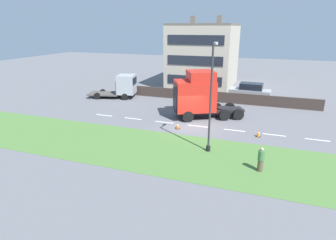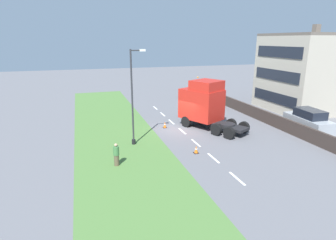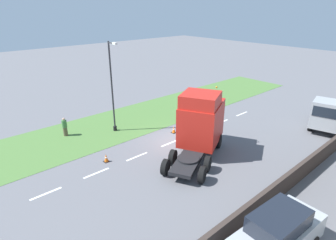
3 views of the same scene
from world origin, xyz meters
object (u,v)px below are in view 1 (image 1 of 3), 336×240
(lorry_cab, at_px, (197,95))
(lamp_post, at_px, (211,103))
(traffic_cone_lead, at_px, (258,133))
(flatbed_truck, at_px, (123,86))
(traffic_cone_trailing, at_px, (178,126))
(parked_car, at_px, (250,92))
(pedestrian, at_px, (261,160))

(lorry_cab, distance_m, lamp_post, 7.80)
(lorry_cab, height_order, lamp_post, lamp_post)
(traffic_cone_lead, bearing_deg, flatbed_truck, 64.17)
(flatbed_truck, xyz_separation_m, traffic_cone_trailing, (-8.34, -9.71, -1.22))
(flatbed_truck, relative_size, lamp_post, 0.82)
(parked_car, xyz_separation_m, traffic_cone_lead, (-11.64, -1.55, -0.75))
(lorry_cab, bearing_deg, flatbed_truck, 38.66)
(lorry_cab, distance_m, parked_car, 9.55)
(lorry_cab, xyz_separation_m, traffic_cone_trailing, (-3.63, 0.80, -1.99))
(flatbed_truck, distance_m, parked_car, 15.32)
(flatbed_truck, distance_m, traffic_cone_trailing, 12.86)
(lorry_cab, relative_size, traffic_cone_trailing, 11.87)
(parked_car, height_order, traffic_cone_lead, parked_car)
(lamp_post, bearing_deg, flatbed_truck, 47.82)
(pedestrian, height_order, traffic_cone_trailing, pedestrian)
(lorry_cab, xyz_separation_m, pedestrian, (-9.14, -6.25, -1.51))
(lamp_post, height_order, traffic_cone_lead, lamp_post)
(lorry_cab, distance_m, pedestrian, 11.18)
(pedestrian, xyz_separation_m, traffic_cone_trailing, (5.52, 7.05, -0.48))
(traffic_cone_lead, bearing_deg, lorry_cab, 61.29)
(lamp_post, xyz_separation_m, traffic_cone_lead, (4.00, -3.23, -3.22))
(lamp_post, xyz_separation_m, traffic_cone_trailing, (3.60, 3.46, -3.22))
(lamp_post, relative_size, pedestrian, 4.76)
(traffic_cone_trailing, bearing_deg, parked_car, -23.14)
(pedestrian, distance_m, traffic_cone_trailing, 8.97)
(flatbed_truck, relative_size, pedestrian, 3.91)
(lorry_cab, height_order, parked_car, lorry_cab)
(traffic_cone_trailing, bearing_deg, lorry_cab, -12.41)
(lamp_post, distance_m, traffic_cone_lead, 6.06)
(lorry_cab, distance_m, traffic_cone_lead, 7.01)
(flatbed_truck, height_order, parked_car, flatbed_truck)
(lamp_post, bearing_deg, lorry_cab, 20.24)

